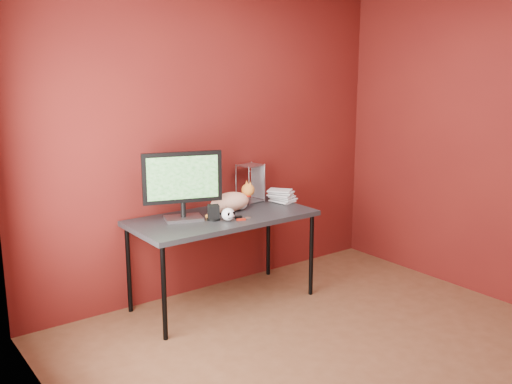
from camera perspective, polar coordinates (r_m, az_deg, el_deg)
room at (r=3.53m, az=10.89°, el=4.32°), size 3.52×3.52×2.61m
desk at (r=4.62m, az=-3.34°, el=-2.98°), size 1.50×0.70×0.75m
monitor at (r=4.46m, az=-7.36°, el=0.97°), size 0.60×0.28×0.54m
cat at (r=4.73m, az=-2.52°, el=-0.96°), size 0.51×0.20×0.24m
skull_mug at (r=4.45m, az=-2.79°, el=-2.24°), size 0.10×0.10×0.10m
speaker at (r=4.48m, az=-4.27°, el=-2.11°), size 0.11×0.10×0.12m
book_stack at (r=4.91m, az=2.15°, el=5.78°), size 0.24×0.25×1.22m
wire_rack at (r=5.03m, az=-0.57°, el=0.89°), size 0.22×0.19×0.34m
pocket_knife at (r=4.46m, az=-1.51°, el=-2.77°), size 0.08×0.04×0.01m
black_gadget at (r=4.51m, az=-1.77°, el=-2.54°), size 0.06×0.04×0.02m
washer at (r=4.53m, az=-0.79°, el=-2.60°), size 0.05×0.05×0.00m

